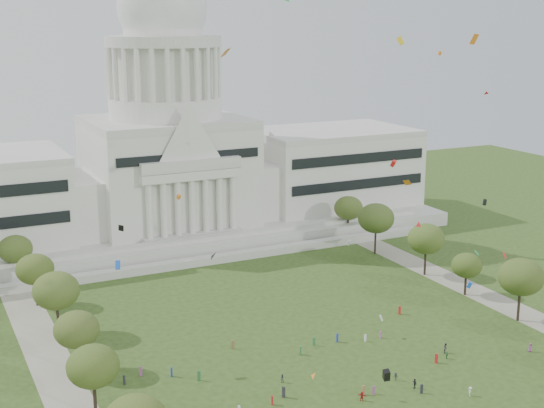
# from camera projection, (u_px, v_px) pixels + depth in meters

# --- Properties ---
(ground) EXTENTS (400.00, 400.00, 0.00)m
(ground) POSITION_uv_depth(u_px,v_px,m) (392.00, 402.00, 125.28)
(ground) COLOR #2F4419
(ground) RESTS_ON ground
(capitol) EXTENTS (160.00, 64.50, 91.30)m
(capitol) POSITION_uv_depth(u_px,v_px,m) (168.00, 160.00, 219.11)
(capitol) COLOR beige
(capitol) RESTS_ON ground
(path_left) EXTENTS (8.00, 160.00, 0.04)m
(path_left) POSITION_uv_depth(u_px,v_px,m) (61.00, 386.00, 130.88)
(path_left) COLOR gray
(path_left) RESTS_ON ground
(path_right) EXTENTS (8.00, 160.00, 0.04)m
(path_right) POSITION_uv_depth(u_px,v_px,m) (490.00, 298.00, 172.01)
(path_right) COLOR gray
(path_right) RESTS_ON ground
(row_tree_l_2) EXTENTS (8.42, 8.42, 11.97)m
(row_tree_l_2) POSITION_uv_depth(u_px,v_px,m) (93.00, 366.00, 119.07)
(row_tree_l_2) COLOR black
(row_tree_l_2) RESTS_ON ground
(row_tree_r_2) EXTENTS (9.55, 9.55, 13.58)m
(row_tree_r_2) POSITION_uv_depth(u_px,v_px,m) (521.00, 277.00, 157.14)
(row_tree_r_2) COLOR black
(row_tree_r_2) RESTS_ON ground
(row_tree_l_3) EXTENTS (8.12, 8.12, 11.55)m
(row_tree_l_3) POSITION_uv_depth(u_px,v_px,m) (77.00, 330.00, 134.04)
(row_tree_l_3) COLOR black
(row_tree_l_3) RESTS_ON ground
(row_tree_r_3) EXTENTS (7.01, 7.01, 9.98)m
(row_tree_r_3) POSITION_uv_depth(u_px,v_px,m) (467.00, 265.00, 172.72)
(row_tree_r_3) COLOR black
(row_tree_r_3) RESTS_ON ground
(row_tree_l_4) EXTENTS (9.29, 9.29, 13.21)m
(row_tree_l_4) POSITION_uv_depth(u_px,v_px,m) (56.00, 291.00, 149.90)
(row_tree_l_4) COLOR black
(row_tree_l_4) RESTS_ON ground
(row_tree_r_4) EXTENTS (9.19, 9.19, 13.06)m
(row_tree_r_4) POSITION_uv_depth(u_px,v_px,m) (426.00, 239.00, 185.92)
(row_tree_r_4) COLOR black
(row_tree_r_4) RESTS_ON ground
(row_tree_l_5) EXTENTS (8.33, 8.33, 11.85)m
(row_tree_l_5) POSITION_uv_depth(u_px,v_px,m) (35.00, 269.00, 165.86)
(row_tree_l_5) COLOR black
(row_tree_l_5) RESTS_ON ground
(row_tree_r_5) EXTENTS (9.82, 9.82, 13.96)m
(row_tree_r_5) POSITION_uv_depth(u_px,v_px,m) (376.00, 218.00, 202.80)
(row_tree_r_5) COLOR black
(row_tree_r_5) RESTS_ON ground
(row_tree_l_6) EXTENTS (8.19, 8.19, 11.64)m
(row_tree_l_6) POSITION_uv_depth(u_px,v_px,m) (15.00, 249.00, 181.00)
(row_tree_l_6) COLOR black
(row_tree_l_6) RESTS_ON ground
(row_tree_r_6) EXTENTS (8.42, 8.42, 11.97)m
(row_tree_r_6) POSITION_uv_depth(u_px,v_px,m) (348.00, 208.00, 219.84)
(row_tree_r_6) COLOR black
(row_tree_r_6) RESTS_ON ground
(person_0) EXTENTS (0.99, 0.81, 1.74)m
(person_0) POSITION_uv_depth(u_px,v_px,m) (530.00, 348.00, 144.13)
(person_0) COLOR #994C8C
(person_0) RESTS_ON ground
(person_2) EXTENTS (1.05, 1.15, 2.01)m
(person_2) POSITION_uv_depth(u_px,v_px,m) (446.00, 348.00, 143.57)
(person_2) COLOR #4C4C51
(person_2) RESTS_ON ground
(person_3) EXTENTS (0.99, 1.06, 1.49)m
(person_3) POSITION_uv_depth(u_px,v_px,m) (396.00, 377.00, 132.63)
(person_3) COLOR #26262B
(person_3) RESTS_ON ground
(person_4) EXTENTS (0.67, 1.10, 1.79)m
(person_4) POSITION_uv_depth(u_px,v_px,m) (415.00, 383.00, 129.79)
(person_4) COLOR #26262B
(person_4) RESTS_ON ground
(person_5) EXTENTS (1.53, 1.55, 1.68)m
(person_5) POSITION_uv_depth(u_px,v_px,m) (362.00, 396.00, 125.52)
(person_5) COLOR #B21E1E
(person_5) RESTS_ON ground
(person_8) EXTENTS (0.88, 0.78, 1.55)m
(person_8) POSITION_uv_depth(u_px,v_px,m) (282.00, 378.00, 131.95)
(person_8) COLOR #4C4C51
(person_8) RESTS_ON ground
(person_9) EXTENTS (1.20, 1.06, 1.66)m
(person_9) POSITION_uv_depth(u_px,v_px,m) (470.00, 391.00, 127.13)
(person_9) COLOR silver
(person_9) RESTS_ON ground
(person_10) EXTENTS (0.75, 0.99, 1.50)m
(person_10) POSITION_uv_depth(u_px,v_px,m) (447.00, 355.00, 141.10)
(person_10) COLOR #33723F
(person_10) RESTS_ON ground
(distant_crowd) EXTENTS (62.57, 32.57, 1.93)m
(distant_crowd) POSITION_uv_depth(u_px,v_px,m) (283.00, 373.00, 133.66)
(distant_crowd) COLOR #4C4C51
(distant_crowd) RESTS_ON ground
(kite_swarm) EXTENTS (83.54, 105.73, 63.06)m
(kite_swarm) POSITION_uv_depth(u_px,v_px,m) (377.00, 233.00, 124.29)
(kite_swarm) COLOR orange
(kite_swarm) RESTS_ON ground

